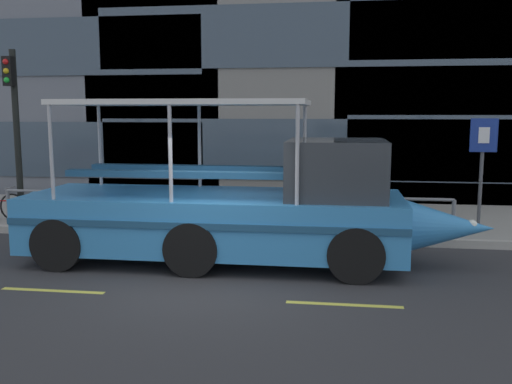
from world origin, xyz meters
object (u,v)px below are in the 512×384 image
duck_tour_boat (241,210)px  pedestrian_near_bow (368,188)px  parking_sign (482,156)px  traffic_light_pole (15,119)px

duck_tour_boat → pedestrian_near_bow: (2.62, 3.13, 0.06)m
parking_sign → duck_tour_boat: (-5.15, -2.68, -0.92)m
parking_sign → pedestrian_near_bow: parking_sign is taller
traffic_light_pole → parking_sign: bearing=0.9°
traffic_light_pole → duck_tour_boat: bearing=-22.0°
traffic_light_pole → parking_sign: traffic_light_pole is taller
parking_sign → duck_tour_boat: size_ratio=0.29×
traffic_light_pole → duck_tour_boat: 6.91m
parking_sign → duck_tour_boat: bearing=-152.5°
duck_tour_boat → traffic_light_pole: bearing=158.0°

